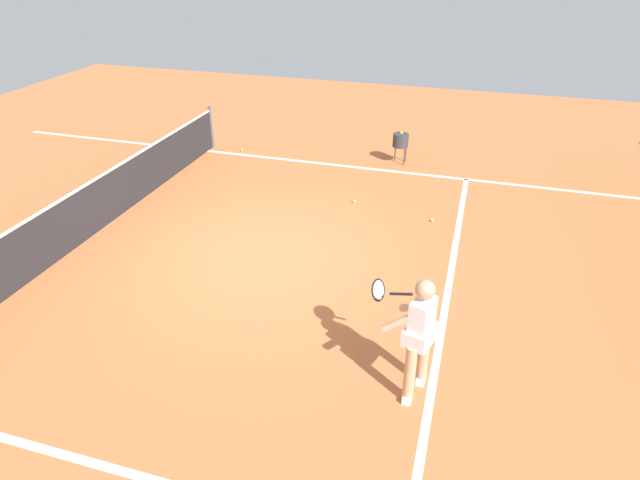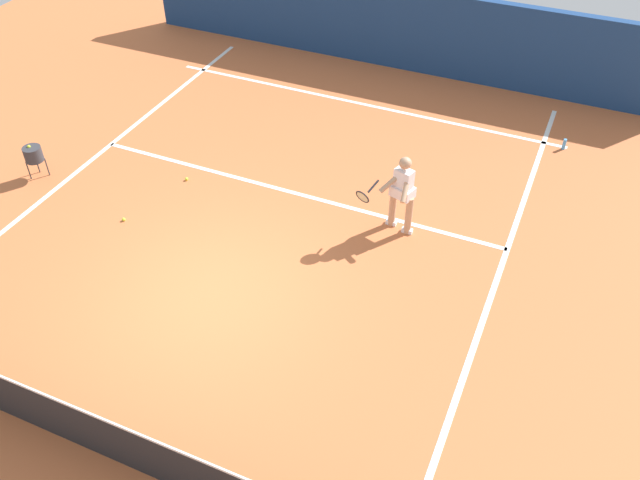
% 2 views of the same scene
% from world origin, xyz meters
% --- Properties ---
extents(ground_plane, '(24.38, 24.38, 0.00)m').
position_xyz_m(ground_plane, '(0.00, 0.00, 0.00)').
color(ground_plane, '#C66638').
extents(court_back_wall, '(13.60, 0.24, 2.05)m').
position_xyz_m(court_back_wall, '(0.00, -9.08, 1.03)').
color(court_back_wall, navy).
rests_on(court_back_wall, ground).
extents(baseline_marking, '(9.60, 0.10, 0.01)m').
position_xyz_m(baseline_marking, '(0.00, -6.88, 0.00)').
color(baseline_marking, white).
rests_on(baseline_marking, ground).
extents(service_line_marking, '(8.60, 0.10, 0.01)m').
position_xyz_m(service_line_marking, '(0.00, -3.04, 0.00)').
color(service_line_marking, white).
rests_on(service_line_marking, ground).
extents(sideline_left_marking, '(0.10, 16.75, 0.01)m').
position_xyz_m(sideline_left_marking, '(-4.30, 0.00, 0.00)').
color(sideline_left_marking, white).
rests_on(sideline_left_marking, ground).
extents(sideline_right_marking, '(0.10, 16.75, 0.01)m').
position_xyz_m(sideline_right_marking, '(4.30, 0.00, 0.00)').
color(sideline_right_marking, white).
rests_on(sideline_right_marking, ground).
extents(court_net, '(9.28, 0.08, 1.03)m').
position_xyz_m(court_net, '(0.00, 3.19, 0.48)').
color(court_net, '#4C4C51').
rests_on(court_net, ground).
extents(tennis_player, '(0.97, 0.88, 1.55)m').
position_xyz_m(tennis_player, '(-2.32, -2.82, 0.85)').
color(tennis_player, tan).
rests_on(tennis_player, ground).
extents(tennis_ball_near, '(0.07, 0.07, 0.07)m').
position_xyz_m(tennis_ball_near, '(2.45, -0.97, 0.03)').
color(tennis_ball_near, '#D1E533').
rests_on(tennis_ball_near, ground).
extents(tennis_ball_far, '(0.07, 0.07, 0.07)m').
position_xyz_m(tennis_ball_far, '(2.07, -2.56, 0.03)').
color(tennis_ball_far, '#D1E533').
rests_on(tennis_ball_far, ground).
extents(ball_hopper, '(0.36, 0.36, 0.74)m').
position_xyz_m(ball_hopper, '(4.87, -1.47, 0.55)').
color(ball_hopper, '#333338').
rests_on(ball_hopper, ground).
extents(water_bottle, '(0.07, 0.07, 0.24)m').
position_xyz_m(water_bottle, '(-4.72, -6.80, 0.12)').
color(water_bottle, '#4C9EE5').
rests_on(water_bottle, ground).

